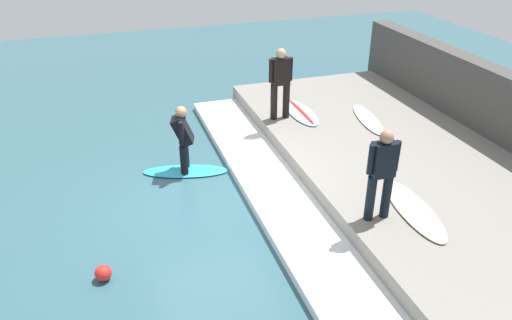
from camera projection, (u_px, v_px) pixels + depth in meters
name	position (u px, v px, depth m)	size (l,w,h in m)	color
ground_plane	(211.00, 199.00, 9.69)	(28.00, 28.00, 0.00)	#335B66
concrete_ledge	(393.00, 158.00, 10.68)	(4.40, 9.60, 0.46)	gray
back_wall	(494.00, 113.00, 11.01)	(0.50, 10.08, 1.90)	#474442
wave_foam_crest	(270.00, 185.00, 9.98)	(1.18, 9.12, 0.17)	white
surfboard_riding	(186.00, 171.00, 10.59)	(1.89, 1.03, 0.06)	#2DADD1
surfer_riding	(183.00, 136.00, 10.20)	(0.53, 0.63, 1.44)	black
surfer_waiting_near	(281.00, 80.00, 11.56)	(0.58, 0.26, 1.70)	black
surfboard_waiting_near	(301.00, 112.00, 12.23)	(0.63, 1.72, 0.07)	silver
surfer_waiting_far	(382.00, 170.00, 7.91)	(0.54, 0.25, 1.60)	black
surfboard_waiting_far	(414.00, 210.00, 8.49)	(0.81, 2.00, 0.06)	beige
surfboard_spare	(368.00, 119.00, 11.89)	(0.78, 1.87, 0.06)	silver
marker_buoy	(103.00, 273.00, 7.61)	(0.26, 0.26, 0.26)	red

